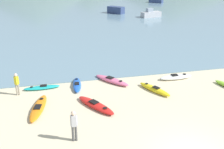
% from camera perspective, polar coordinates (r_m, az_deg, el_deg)
% --- Properties ---
extents(bay_water, '(160.00, 70.00, 0.06)m').
position_cam_1_polar(bay_water, '(55.04, -6.68, 13.46)').
color(bay_water, slate).
rests_on(bay_water, ground_plane).
extents(kayak_on_sand_0, '(2.77, 0.80, 0.40)m').
position_cam_1_polar(kayak_on_sand_0, '(21.79, 13.73, -0.53)').
color(kayak_on_sand_0, white).
rests_on(kayak_on_sand_0, ground_plane).
extents(kayak_on_sand_1, '(0.83, 2.72, 0.34)m').
position_cam_1_polar(kayak_on_sand_1, '(20.04, -7.65, -2.22)').
color(kayak_on_sand_1, blue).
rests_on(kayak_on_sand_1, ground_plane).
extents(kayak_on_sand_2, '(1.80, 2.83, 0.39)m').
position_cam_1_polar(kayak_on_sand_2, '(19.36, 9.25, -3.17)').
color(kayak_on_sand_2, yellow).
rests_on(kayak_on_sand_2, ground_plane).
extents(kayak_on_sand_4, '(1.39, 3.54, 0.32)m').
position_cam_1_polar(kayak_on_sand_4, '(17.42, -15.70, -6.95)').
color(kayak_on_sand_4, orange).
rests_on(kayak_on_sand_4, ground_plane).
extents(kayak_on_sand_5, '(2.54, 2.98, 0.39)m').
position_cam_1_polar(kayak_on_sand_5, '(20.60, -0.06, -1.24)').
color(kayak_on_sand_5, '#E5668C').
rests_on(kayak_on_sand_5, ground_plane).
extents(kayak_on_sand_6, '(2.63, 0.65, 0.30)m').
position_cam_1_polar(kayak_on_sand_6, '(20.15, -15.01, -2.75)').
color(kayak_on_sand_6, teal).
rests_on(kayak_on_sand_6, ground_plane).
extents(kayak_on_sand_7, '(2.38, 3.23, 0.36)m').
position_cam_1_polar(kayak_on_sand_7, '(17.06, -3.59, -6.66)').
color(kayak_on_sand_7, red).
rests_on(kayak_on_sand_7, ground_plane).
extents(person_near_foreground, '(0.36, 0.24, 1.77)m').
position_cam_1_polar(person_near_foreground, '(13.71, -8.29, -10.62)').
color(person_near_foreground, '#4C4C4C').
rests_on(person_near_foreground, ground_plane).
extents(person_near_waterline, '(0.33, 0.29, 1.65)m').
position_cam_1_polar(person_near_waterline, '(19.42, -20.03, -1.70)').
color(person_near_waterline, gray).
rests_on(person_near_waterline, ground_plane).
extents(moored_boat_0, '(3.67, 3.48, 0.81)m').
position_cam_1_polar(moored_boat_0, '(69.56, 9.57, 15.52)').
color(moored_boat_0, navy).
rests_on(moored_boat_0, bay_water).
extents(moored_boat_1, '(3.23, 3.36, 1.28)m').
position_cam_1_polar(moored_boat_1, '(52.18, 0.86, 13.87)').
color(moored_boat_1, navy).
rests_on(moored_boat_1, bay_water).
extents(moored_boat_3, '(3.77, 2.04, 1.59)m').
position_cam_1_polar(moored_boat_3, '(48.63, 8.47, 12.91)').
color(moored_boat_3, '#B2B2B7').
rests_on(moored_boat_3, bay_water).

